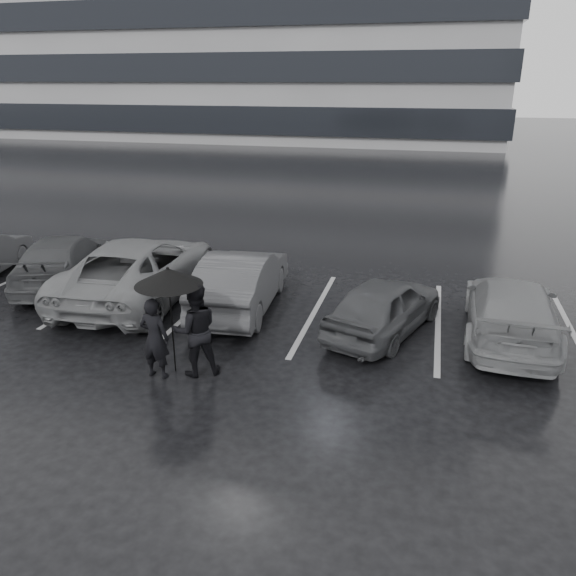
% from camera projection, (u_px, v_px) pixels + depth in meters
% --- Properties ---
extents(ground, '(160.00, 160.00, 0.00)m').
position_uv_depth(ground, '(258.00, 356.00, 10.98)').
color(ground, black).
rests_on(ground, ground).
extents(car_main, '(2.55, 3.85, 1.22)m').
position_uv_depth(car_main, '(385.00, 306.00, 11.84)').
color(car_main, black).
rests_on(car_main, ground).
extents(car_west_a, '(1.78, 4.29, 1.38)m').
position_uv_depth(car_west_a, '(241.00, 280.00, 13.10)').
color(car_west_a, '#29292B').
rests_on(car_west_a, ground).
extents(car_west_b, '(2.84, 5.55, 1.50)m').
position_uv_depth(car_west_b, '(139.00, 268.00, 13.73)').
color(car_west_b, '#525254').
rests_on(car_west_b, ground).
extents(car_west_c, '(3.03, 4.76, 1.28)m').
position_uv_depth(car_west_c, '(65.00, 260.00, 14.74)').
color(car_west_c, black).
rests_on(car_west_c, ground).
extents(car_east, '(2.00, 4.47, 1.27)m').
position_uv_depth(car_east, '(511.00, 310.00, 11.55)').
color(car_east, '#525254').
rests_on(car_east, ground).
extents(pedestrian_left, '(0.58, 0.40, 1.52)m').
position_uv_depth(pedestrian_left, '(155.00, 338.00, 10.00)').
color(pedestrian_left, black).
rests_on(pedestrian_left, ground).
extents(pedestrian_right, '(1.06, 1.00, 1.74)m').
position_uv_depth(pedestrian_right, '(195.00, 330.00, 10.06)').
color(pedestrian_right, black).
rests_on(pedestrian_right, ground).
extents(umbrella, '(1.20, 1.20, 2.04)m').
position_uv_depth(umbrella, '(168.00, 277.00, 9.79)').
color(umbrella, black).
rests_on(umbrella, ground).
extents(stall_stripes, '(19.72, 5.00, 0.00)m').
position_uv_depth(stall_stripes, '(258.00, 306.00, 13.44)').
color(stall_stripes, '#969699').
rests_on(stall_stripes, ground).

